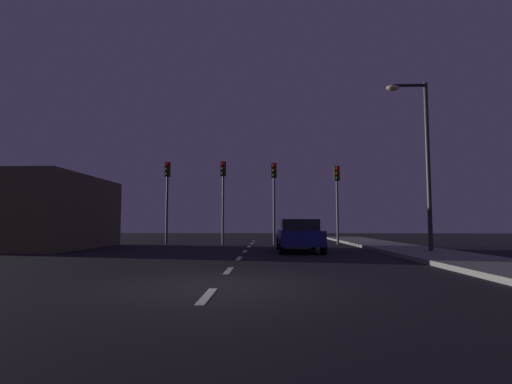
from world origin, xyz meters
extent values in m
plane|color=black|center=(0.00, 7.00, 0.00)|extent=(80.00, 80.00, 0.00)
cube|color=gray|center=(7.50, 7.00, 0.07)|extent=(3.00, 40.00, 0.15)
cube|color=silver|center=(0.00, -1.20, 0.00)|extent=(0.16, 1.60, 0.01)
cube|color=silver|center=(0.00, 2.60, 0.00)|extent=(0.16, 1.60, 0.01)
cube|color=silver|center=(0.00, 6.40, 0.00)|extent=(0.16, 1.60, 0.01)
cube|color=silver|center=(0.00, 10.20, 0.00)|extent=(0.16, 1.60, 0.01)
cube|color=silver|center=(0.00, 14.00, 0.00)|extent=(0.16, 1.60, 0.01)
cube|color=silver|center=(0.00, 17.80, 0.00)|extent=(0.16, 1.60, 0.01)
cube|color=silver|center=(0.00, 21.60, 0.00)|extent=(0.16, 1.60, 0.01)
cylinder|color=#2D2D30|center=(-5.18, 16.06, 2.55)|extent=(0.14, 0.14, 5.10)
cube|color=#382D0C|center=(-5.18, 16.06, 4.65)|extent=(0.32, 0.24, 0.90)
sphere|color=red|center=(-5.18, 15.90, 4.95)|extent=(0.20, 0.20, 0.20)
sphere|color=#3F2D0C|center=(-5.18, 15.90, 4.65)|extent=(0.20, 0.20, 0.20)
sphere|color=#0C3319|center=(-5.18, 15.90, 4.35)|extent=(0.20, 0.20, 0.20)
cylinder|color=#4C4C51|center=(-1.70, 16.06, 2.56)|extent=(0.14, 0.14, 5.12)
cube|color=#382D0C|center=(-1.70, 16.06, 4.67)|extent=(0.32, 0.24, 0.90)
sphere|color=red|center=(-1.70, 15.90, 4.97)|extent=(0.20, 0.20, 0.20)
sphere|color=#3F2D0C|center=(-1.70, 15.90, 4.67)|extent=(0.20, 0.20, 0.20)
sphere|color=#0C3319|center=(-1.70, 15.90, 4.37)|extent=(0.20, 0.20, 0.20)
cylinder|color=#4C4C51|center=(1.44, 16.06, 2.50)|extent=(0.14, 0.14, 5.00)
cube|color=#382D0C|center=(1.44, 16.06, 4.55)|extent=(0.32, 0.24, 0.90)
sphere|color=red|center=(1.44, 15.90, 4.85)|extent=(0.20, 0.20, 0.20)
sphere|color=#3F2D0C|center=(1.44, 15.90, 4.55)|extent=(0.20, 0.20, 0.20)
sphere|color=#0C3319|center=(1.44, 15.90, 4.25)|extent=(0.20, 0.20, 0.20)
cylinder|color=#4C4C51|center=(5.29, 16.06, 2.40)|extent=(0.14, 0.14, 4.80)
cube|color=#382D0C|center=(5.29, 16.06, 4.35)|extent=(0.32, 0.24, 0.90)
sphere|color=red|center=(5.29, 15.90, 4.65)|extent=(0.20, 0.20, 0.20)
sphere|color=#3F2D0C|center=(5.29, 15.90, 4.35)|extent=(0.20, 0.20, 0.20)
sphere|color=#0C3319|center=(5.29, 15.90, 4.05)|extent=(0.20, 0.20, 0.20)
cube|color=navy|center=(2.49, 10.16, 0.65)|extent=(1.88, 4.60, 0.65)
cube|color=black|center=(2.49, 9.93, 1.22)|extent=(1.64, 2.07, 0.50)
cylinder|color=black|center=(1.61, 11.89, 0.32)|extent=(0.22, 0.64, 0.64)
cylinder|color=black|center=(3.34, 11.91, 0.32)|extent=(0.22, 0.64, 0.64)
cylinder|color=black|center=(1.63, 8.41, 0.32)|extent=(0.22, 0.64, 0.64)
cylinder|color=black|center=(3.36, 8.42, 0.32)|extent=(0.22, 0.64, 0.64)
cylinder|color=#2D2D30|center=(7.80, 8.49, 3.64)|extent=(0.18, 0.18, 7.27)
cube|color=black|center=(7.11, 8.49, 7.17)|extent=(1.38, 0.10, 0.10)
ellipsoid|color=#F2D88C|center=(6.42, 8.49, 7.07)|extent=(0.56, 0.36, 0.24)
cube|color=brown|center=(-10.41, 12.06, 1.86)|extent=(4.83, 7.76, 3.72)
camera|label=1|loc=(1.07, -8.20, 1.25)|focal=27.79mm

